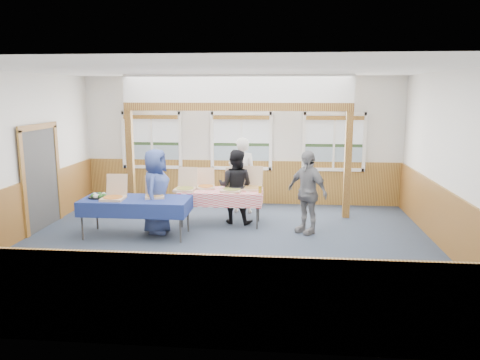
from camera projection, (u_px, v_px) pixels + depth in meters
The scene contains 31 objects.
floor at pixel (225, 246), 8.66m from camera, with size 8.00×8.00×0.00m, color #252A3C.
ceiling at pixel (223, 69), 8.07m from camera, with size 8.00×8.00×0.00m, color white.
wall_back at pixel (241, 141), 11.79m from camera, with size 8.00×8.00×0.00m, color silver.
wall_front at pixel (182, 209), 4.94m from camera, with size 8.00×8.00×0.00m, color silver.
wall_left at pixel (12, 158), 8.73m from camera, with size 8.00×8.00×0.00m, color silver.
wall_right at pixel (456, 164), 8.00m from camera, with size 8.00×8.00×0.00m, color silver.
wainscot_back at pixel (241, 182), 11.96m from camera, with size 7.98×0.05×1.10m, color brown.
wainscot_front at pixel (185, 301), 5.16m from camera, with size 7.98×0.05×1.10m, color brown.
wainscot_left at pixel (18, 213), 8.92m from camera, with size 0.05×6.98×1.10m, color brown.
wainscot_right at pixel (449, 223), 8.20m from camera, with size 0.05×6.98×1.10m, color brown.
cased_opening at pixel (41, 178), 9.71m from camera, with size 0.06×1.30×2.10m, color #353535.
window_left at pixel (152, 137), 11.94m from camera, with size 1.56×0.10×1.46m.
window_mid at pixel (241, 138), 11.73m from camera, with size 1.56×0.10×1.46m.
window_right at pixel (334, 139), 11.52m from camera, with size 1.56×0.10×1.46m.
post_left at pixel (130, 162), 10.92m from camera, with size 0.15×0.15×2.40m, color #552C13.
post_right at pixel (348, 165), 10.46m from camera, with size 0.15×0.15×2.40m, color #552C13.
cross_beam at pixel (237, 107), 10.45m from camera, with size 5.15×0.18×0.18m, color #552C13.
table_left at pixel (136, 201), 9.19m from camera, with size 2.12×0.97×0.76m.
table_right at pixel (221, 193), 9.98m from camera, with size 1.79×0.83×0.76m.
pizza_box_a at pixel (114, 196), 9.10m from camera, with size 0.43×0.52×0.46m.
pizza_box_b at pixel (155, 194), 9.29m from camera, with size 0.48×0.54×0.41m.
pizza_box_c at pixel (185, 187), 9.93m from camera, with size 0.45×0.54×0.46m.
pizza_box_d at pixel (206, 185), 10.18m from camera, with size 0.45×0.52×0.41m.
pizza_box_e at pixel (232, 188), 9.86m from camera, with size 0.48×0.56×0.46m.
pizza_box_f at pixel (252, 186), 10.04m from camera, with size 0.45×0.54×0.47m.
veggie_tray at pixel (99, 196), 9.24m from camera, with size 0.40×0.40×0.09m.
drink_glass at pixel (260, 190), 9.63m from camera, with size 0.07×0.07×0.15m, color #AA801C.
woman_white at pixel (242, 175), 10.93m from camera, with size 0.65×0.43×1.79m, color silver.
woman_black at pixel (236, 187), 10.10m from camera, with size 0.78×0.61×1.61m, color black.
man_blue at pixel (156, 191), 9.39m from camera, with size 0.83×0.54×1.71m, color #344683.
person_grey at pixel (307, 192), 9.37m from camera, with size 0.99×0.41×1.68m, color slate.
Camera 1 is at (1.05, -8.22, 2.83)m, focal length 35.00 mm.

